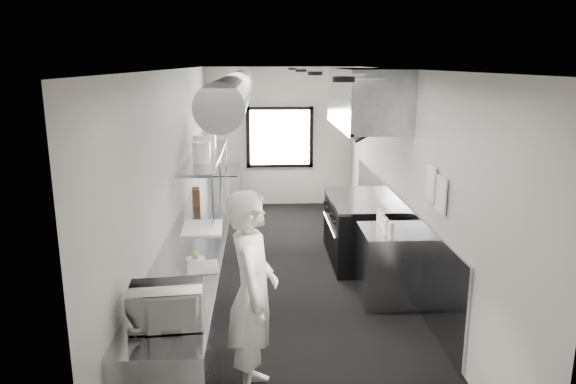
{
  "coord_description": "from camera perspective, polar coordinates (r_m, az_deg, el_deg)",
  "views": [
    {
      "loc": [
        -0.39,
        -6.83,
        2.89
      ],
      "look_at": [
        -0.05,
        -0.2,
        1.27
      ],
      "focal_mm": 33.39,
      "sensor_mm": 36.0,
      "label": 1
    }
  ],
  "objects": [
    {
      "name": "floor",
      "position": [
        7.43,
        0.3,
        -9.21
      ],
      "size": [
        3.0,
        8.0,
        0.01
      ],
      "primitive_type": "cube",
      "color": "black",
      "rests_on": "ground"
    },
    {
      "name": "ceiling",
      "position": [
        6.84,
        0.33,
        12.94
      ],
      "size": [
        3.0,
        8.0,
        0.01
      ],
      "primitive_type": "cube",
      "color": "beige",
      "rests_on": "wall_back"
    },
    {
      "name": "wall_back",
      "position": [
        10.94,
        -0.89,
        5.85
      ],
      "size": [
        3.0,
        0.02,
        2.8
      ],
      "primitive_type": "cube",
      "color": "#BBB9B1",
      "rests_on": "floor"
    },
    {
      "name": "wall_front",
      "position": [
        3.22,
        4.49,
        -13.88
      ],
      "size": [
        3.0,
        0.02,
        2.8
      ],
      "primitive_type": "cube",
      "color": "#BBB9B1",
      "rests_on": "floor"
    },
    {
      "name": "wall_left",
      "position": [
        7.08,
        -11.91,
        1.24
      ],
      "size": [
        0.02,
        8.0,
        2.8
      ],
      "primitive_type": "cube",
      "color": "#BBB9B1",
      "rests_on": "floor"
    },
    {
      "name": "wall_right",
      "position": [
        7.24,
        12.25,
        1.5
      ],
      "size": [
        0.02,
        8.0,
        2.8
      ],
      "primitive_type": "cube",
      "color": "#BBB9B1",
      "rests_on": "floor"
    },
    {
      "name": "wall_cladding",
      "position": [
        7.73,
        11.22,
        -4.19
      ],
      "size": [
        0.03,
        5.5,
        1.1
      ],
      "primitive_type": "cube",
      "color": "gray",
      "rests_on": "wall_right"
    },
    {
      "name": "hvac_duct",
      "position": [
        7.24,
        -5.5,
        10.94
      ],
      "size": [
        0.4,
        6.4,
        0.4
      ],
      "primitive_type": "cylinder",
      "rotation": [
        1.57,
        0.0,
        0.0
      ],
      "color": "gray",
      "rests_on": "ceiling"
    },
    {
      "name": "service_window",
      "position": [
        10.9,
        -0.88,
        5.83
      ],
      "size": [
        1.36,
        0.05,
        1.25
      ],
      "color": "white",
      "rests_on": "wall_back"
    },
    {
      "name": "exhaust_hood",
      "position": [
        7.69,
        8.32,
        9.82
      ],
      "size": [
        0.81,
        2.2,
        0.88
      ],
      "color": "gray",
      "rests_on": "ceiling"
    },
    {
      "name": "prep_counter",
      "position": [
        6.83,
        -9.22,
        -7.44
      ],
      "size": [
        0.7,
        6.0,
        0.9
      ],
      "primitive_type": "cube",
      "color": "gray",
      "rests_on": "floor"
    },
    {
      "name": "pass_shelf",
      "position": [
        7.99,
        -8.68,
        3.76
      ],
      "size": [
        0.45,
        3.0,
        0.68
      ],
      "color": "gray",
      "rests_on": "prep_counter"
    },
    {
      "name": "range",
      "position": [
        8.04,
        7.44,
        -3.96
      ],
      "size": [
        0.88,
        1.6,
        0.94
      ],
      "color": "black",
      "rests_on": "floor"
    },
    {
      "name": "bottle_station",
      "position": [
        6.77,
        10.49,
        -7.66
      ],
      "size": [
        0.65,
        0.8,
        0.9
      ],
      "primitive_type": "cube",
      "color": "gray",
      "rests_on": "floor"
    },
    {
      "name": "far_work_table",
      "position": [
        10.35,
        -7.08,
        -0.06
      ],
      "size": [
        0.7,
        1.2,
        0.9
      ],
      "primitive_type": "cube",
      "color": "gray",
      "rests_on": "floor"
    },
    {
      "name": "notice_sheet_a",
      "position": [
        6.07,
        14.98,
        0.95
      ],
      "size": [
        0.02,
        0.28,
        0.38
      ],
      "primitive_type": "cube",
      "color": "white",
      "rests_on": "wall_right"
    },
    {
      "name": "notice_sheet_b",
      "position": [
        5.76,
        16.0,
        -0.31
      ],
      "size": [
        0.02,
        0.28,
        0.38
      ],
      "primitive_type": "cube",
      "color": "white",
      "rests_on": "wall_right"
    },
    {
      "name": "line_cook",
      "position": [
        4.72,
        -3.79,
        -10.85
      ],
      "size": [
        0.45,
        0.68,
        1.86
      ],
      "primitive_type": "imported",
      "rotation": [
        0.0,
        0.0,
        1.56
      ],
      "color": "white",
      "rests_on": "floor"
    },
    {
      "name": "microwave",
      "position": [
        4.34,
        -12.84,
        -11.68
      ],
      "size": [
        0.55,
        0.44,
        0.31
      ],
      "primitive_type": "imported",
      "rotation": [
        0.0,
        0.0,
        0.09
      ],
      "color": "silver",
      "rests_on": "prep_counter"
    },
    {
      "name": "deli_tub_a",
      "position": [
        4.63,
        -14.46,
        -11.54
      ],
      "size": [
        0.16,
        0.16,
        0.1
      ],
      "primitive_type": "cylinder",
      "rotation": [
        0.0,
        0.0,
        0.21
      ],
      "color": "#A2AFA1",
      "rests_on": "prep_counter"
    },
    {
      "name": "deli_tub_b",
      "position": [
        4.95,
        -13.03,
        -9.76
      ],
      "size": [
        0.19,
        0.19,
        0.1
      ],
      "primitive_type": "cylinder",
      "rotation": [
        0.0,
        0.0,
        0.43
      ],
      "color": "#A2AFA1",
      "rests_on": "prep_counter"
    },
    {
      "name": "newspaper",
      "position": [
        5.43,
        -9.05,
        -7.91
      ],
      "size": [
        0.35,
        0.41,
        0.01
      ],
      "primitive_type": "cube",
      "rotation": [
        0.0,
        0.0,
        0.13
      ],
      "color": "silver",
      "rests_on": "prep_counter"
    },
    {
      "name": "small_plate",
      "position": [
        5.65,
        -9.82,
        -7.07
      ],
      "size": [
        0.22,
        0.22,
        0.02
      ],
      "primitive_type": "cylinder",
      "rotation": [
        0.0,
        0.0,
        -0.14
      ],
      "color": "white",
      "rests_on": "prep_counter"
    },
    {
      "name": "pastry",
      "position": [
        5.63,
        -9.84,
        -6.61
      ],
      "size": [
        0.08,
        0.08,
        0.08
      ],
      "primitive_type": "sphere",
      "color": "tan",
      "rests_on": "small_plate"
    },
    {
      "name": "cutting_board",
      "position": [
        6.66,
        -9.12,
        -3.79
      ],
      "size": [
        0.51,
        0.66,
        0.02
      ],
      "primitive_type": "cube",
      "rotation": [
        0.0,
        0.0,
        0.05
      ],
      "color": "white",
      "rests_on": "prep_counter"
    },
    {
      "name": "knife_block",
      "position": [
        7.72,
        -9.77,
        -0.51
      ],
      "size": [
        0.14,
        0.24,
        0.24
      ],
      "primitive_type": "cube",
      "rotation": [
        0.0,
        0.0,
        0.17
      ],
      "color": "brown",
      "rests_on": "prep_counter"
    },
    {
      "name": "plate_stack_a",
      "position": [
        7.31,
        -9.22,
        4.22
      ],
      "size": [
        0.25,
        0.25,
        0.28
      ],
      "primitive_type": "cylinder",
      "rotation": [
        0.0,
        0.0,
        0.03
      ],
      "color": "white",
      "rests_on": "pass_shelf"
    },
    {
      "name": "plate_stack_b",
      "position": [
        7.69,
        -9.16,
        4.82
      ],
      "size": [
        0.32,
        0.32,
        0.31
      ],
      "primitive_type": "cylinder",
      "rotation": [
        0.0,
        0.0,
        0.41
      ],
      "color": "white",
      "rests_on": "pass_shelf"
    },
    {
      "name": "plate_stack_c",
      "position": [
        8.19,
        -8.48,
        5.33
      ],
      "size": [
        0.23,
        0.23,
        0.3
      ],
      "primitive_type": "cylinder",
      "rotation": [
        0.0,
        0.0,
        0.06
      ],
      "color": "white",
      "rests_on": "pass_shelf"
    },
    {
      "name": "plate_stack_d",
      "position": [
        8.59,
        -8.41,
        5.87
      ],
      "size": [
        0.3,
        0.3,
        0.35
      ],
      "primitive_type": "cylinder",
      "rotation": [
        0.0,
        0.0,
        0.42
      ],
      "color": "white",
      "rests_on": "pass_shelf"
    },
    {
      "name": "squeeze_bottle_a",
      "position": [
        6.3,
        10.87,
        -4.04
      ],
      "size": [
        0.08,
        0.08,
        0.19
      ],
      "primitive_type": "cylinder",
      "rotation": [
        0.0,
        0.0,
        0.17
      ],
      "color": "white",
      "rests_on": "bottle_station"
    },
    {
      "name": "squeeze_bottle_b",
      "position": [
        6.44,
        10.34,
        -3.66
      ],
      "size": [
        0.07,
        0.07,
        0.19
      ],
      "primitive_type": "cylinder",
      "rotation": [
        0.0,
        0.0,
        0.08
      ],
      "color": "white",
      "rests_on": "bottle_station"
    },
    {
      "name": "squeeze_bottle_c",
      "position": [
        6.55,
        10.23,
        -3.41
      ],
      "size": [
        0.07,
        0.07,
        0.18
      ],
      "primitive_type": "cylinder",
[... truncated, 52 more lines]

